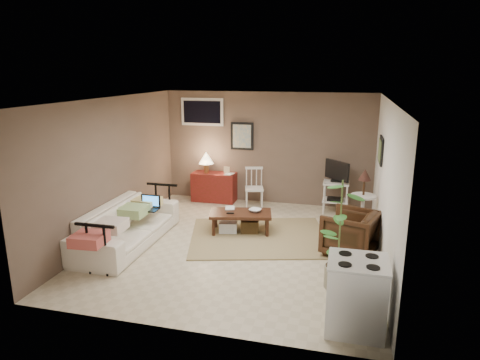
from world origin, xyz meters
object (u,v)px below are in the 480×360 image
(sofa, at_px, (127,219))
(stove, at_px, (356,295))
(coffee_table, at_px, (240,221))
(potted_plant, at_px, (340,231))
(side_table, at_px, (363,194))
(red_console, at_px, (213,184))
(spindle_chair, at_px, (254,189))
(armchair, at_px, (350,231))
(tv_stand, at_px, (336,186))

(sofa, distance_m, stove, 3.99)
(sofa, bearing_deg, stove, -113.41)
(coffee_table, relative_size, potted_plant, 0.77)
(coffee_table, height_order, side_table, side_table)
(red_console, relative_size, side_table, 0.94)
(side_table, height_order, stove, side_table)
(spindle_chair, relative_size, stove, 0.99)
(armchair, relative_size, stove, 0.93)
(coffee_table, relative_size, armchair, 1.50)
(sofa, relative_size, armchair, 2.93)
(potted_plant, bearing_deg, sofa, 169.27)
(red_console, xyz_separation_m, stove, (3.02, -4.28, 0.04))
(red_console, relative_size, stove, 1.31)
(coffee_table, bearing_deg, side_table, 13.71)
(armchair, distance_m, potted_plant, 1.22)
(side_table, xyz_separation_m, potted_plant, (-0.36, -2.12, 0.08))
(tv_stand, relative_size, stove, 1.27)
(spindle_chair, bearing_deg, stove, -63.41)
(stove, bearing_deg, tv_stand, 95.06)
(side_table, relative_size, potted_plant, 0.78)
(side_table, height_order, potted_plant, potted_plant)
(side_table, bearing_deg, coffee_table, -166.29)
(coffee_table, bearing_deg, sofa, -150.58)
(coffee_table, height_order, potted_plant, potted_plant)
(potted_plant, bearing_deg, armchair, 82.12)
(spindle_chair, distance_m, tv_stand, 1.71)
(coffee_table, relative_size, red_console, 1.06)
(spindle_chair, height_order, armchair, spindle_chair)
(sofa, xyz_separation_m, potted_plant, (3.44, -0.65, 0.36))
(coffee_table, height_order, spindle_chair, spindle_chair)
(coffee_table, distance_m, stove, 3.22)
(tv_stand, height_order, stove, tv_stand)
(red_console, xyz_separation_m, tv_stand, (2.66, -0.17, 0.19))
(tv_stand, height_order, armchair, tv_stand)
(tv_stand, height_order, side_table, side_table)
(red_console, bearing_deg, potted_plant, -50.10)
(spindle_chair, bearing_deg, potted_plant, -59.99)
(armchair, relative_size, potted_plant, 0.52)
(coffee_table, bearing_deg, potted_plant, -42.68)
(spindle_chair, xyz_separation_m, armchair, (1.99, -2.04, 0.00))
(red_console, height_order, armchair, red_console)
(spindle_chair, distance_m, armchair, 2.86)
(armchair, height_order, stove, stove)
(coffee_table, distance_m, sofa, 1.96)
(tv_stand, relative_size, armchair, 1.38)
(coffee_table, height_order, tv_stand, tv_stand)
(sofa, height_order, red_console, red_console)
(spindle_chair, distance_m, stove, 4.60)
(armchair, bearing_deg, red_console, -108.45)
(tv_stand, distance_m, armchair, 2.07)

